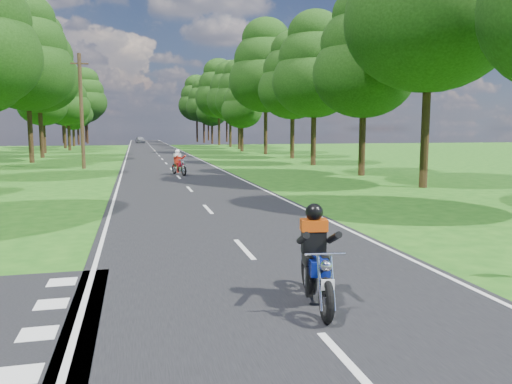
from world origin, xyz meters
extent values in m
plane|color=#1A5212|center=(0.00, 0.00, 0.00)|extent=(160.00, 160.00, 0.00)
cube|color=black|center=(0.00, 50.00, 0.01)|extent=(7.00, 140.00, 0.02)
cube|color=silver|center=(0.00, -4.00, 0.02)|extent=(0.12, 2.00, 0.01)
cube|color=silver|center=(0.00, 2.00, 0.02)|extent=(0.12, 2.00, 0.01)
cube|color=silver|center=(0.00, 8.00, 0.02)|extent=(0.12, 2.00, 0.01)
cube|color=silver|center=(0.00, 14.00, 0.02)|extent=(0.12, 2.00, 0.01)
cube|color=silver|center=(0.00, 20.00, 0.02)|extent=(0.12, 2.00, 0.01)
cube|color=silver|center=(0.00, 26.00, 0.02)|extent=(0.12, 2.00, 0.01)
cube|color=silver|center=(0.00, 32.00, 0.02)|extent=(0.12, 2.00, 0.01)
cube|color=silver|center=(0.00, 38.00, 0.02)|extent=(0.12, 2.00, 0.01)
cube|color=silver|center=(0.00, 44.00, 0.02)|extent=(0.12, 2.00, 0.01)
cube|color=silver|center=(0.00, 50.00, 0.02)|extent=(0.12, 2.00, 0.01)
cube|color=silver|center=(0.00, 56.00, 0.02)|extent=(0.12, 2.00, 0.01)
cube|color=silver|center=(0.00, 62.00, 0.02)|extent=(0.12, 2.00, 0.01)
cube|color=silver|center=(0.00, 68.00, 0.02)|extent=(0.12, 2.00, 0.01)
cube|color=silver|center=(0.00, 74.00, 0.02)|extent=(0.12, 2.00, 0.01)
cube|color=silver|center=(0.00, 80.00, 0.02)|extent=(0.12, 2.00, 0.01)
cube|color=silver|center=(0.00, 86.00, 0.02)|extent=(0.12, 2.00, 0.01)
cube|color=silver|center=(0.00, 92.00, 0.02)|extent=(0.12, 2.00, 0.01)
cube|color=silver|center=(0.00, 98.00, 0.02)|extent=(0.12, 2.00, 0.01)
cube|color=silver|center=(0.00, 104.00, 0.02)|extent=(0.12, 2.00, 0.01)
cube|color=silver|center=(0.00, 110.00, 0.02)|extent=(0.12, 2.00, 0.01)
cube|color=silver|center=(0.00, 116.00, 0.02)|extent=(0.12, 2.00, 0.01)
cube|color=silver|center=(-3.30, 50.00, 0.02)|extent=(0.10, 140.00, 0.01)
cube|color=silver|center=(3.30, 50.00, 0.02)|extent=(0.10, 140.00, 0.01)
cube|color=silver|center=(-3.80, -3.30, 0.02)|extent=(0.50, 0.50, 0.01)
cube|color=silver|center=(-3.80, -2.10, 0.02)|extent=(0.50, 0.50, 0.01)
cube|color=silver|center=(-3.80, -0.90, 0.02)|extent=(0.50, 0.50, 0.01)
cube|color=silver|center=(-3.80, 0.30, 0.02)|extent=(0.50, 0.50, 0.01)
cylinder|color=black|center=(-10.82, 35.60, 2.16)|extent=(0.40, 0.40, 4.32)
ellipsoid|color=black|center=(-10.82, 35.60, 7.47)|extent=(7.56, 7.56, 6.42)
ellipsoid|color=black|center=(-10.82, 35.60, 9.58)|extent=(6.48, 6.48, 5.51)
ellipsoid|color=black|center=(-10.82, 35.60, 11.68)|extent=(4.86, 4.86, 4.13)
cylinder|color=black|center=(-11.26, 43.10, 2.20)|extent=(0.40, 0.40, 4.40)
ellipsoid|color=black|center=(-11.26, 43.10, 7.62)|extent=(7.71, 7.71, 6.55)
ellipsoid|color=black|center=(-11.26, 43.10, 9.77)|extent=(6.60, 6.60, 5.61)
ellipsoid|color=black|center=(-11.26, 43.10, 11.92)|extent=(4.95, 4.95, 4.21)
cylinder|color=black|center=(-12.61, 52.78, 1.60)|extent=(0.40, 0.40, 3.20)
ellipsoid|color=black|center=(-12.61, 52.78, 5.54)|extent=(5.60, 5.60, 4.76)
ellipsoid|color=black|center=(-12.61, 52.78, 7.10)|extent=(4.80, 4.80, 4.08)
ellipsoid|color=black|center=(-12.61, 52.78, 8.66)|extent=(3.60, 3.60, 3.06)
cylinder|color=black|center=(-10.75, 60.15, 1.61)|extent=(0.40, 0.40, 3.22)
ellipsoid|color=black|center=(-10.75, 60.15, 5.58)|extent=(5.64, 5.64, 4.79)
ellipsoid|color=black|center=(-10.75, 60.15, 7.15)|extent=(4.83, 4.83, 4.11)
ellipsoid|color=black|center=(-10.75, 60.15, 8.72)|extent=(3.62, 3.62, 3.08)
cylinder|color=black|center=(-12.29, 67.91, 1.80)|extent=(0.40, 0.40, 3.61)
ellipsoid|color=black|center=(-12.29, 67.91, 6.25)|extent=(6.31, 6.31, 5.37)
ellipsoid|color=black|center=(-12.29, 67.91, 8.01)|extent=(5.41, 5.41, 4.60)
ellipsoid|color=black|center=(-12.29, 67.91, 9.76)|extent=(4.06, 4.06, 3.45)
cylinder|color=black|center=(-11.94, 75.74, 1.33)|extent=(0.40, 0.40, 2.67)
ellipsoid|color=black|center=(-11.94, 75.74, 4.62)|extent=(4.67, 4.67, 3.97)
ellipsoid|color=black|center=(-11.94, 75.74, 5.92)|extent=(4.00, 4.00, 3.40)
ellipsoid|color=black|center=(-11.94, 75.74, 7.22)|extent=(3.00, 3.00, 2.55)
cylinder|color=black|center=(-12.18, 84.90, 1.54)|extent=(0.40, 0.40, 3.09)
ellipsoid|color=black|center=(-12.18, 84.90, 5.34)|extent=(5.40, 5.40, 4.59)
ellipsoid|color=black|center=(-12.18, 84.90, 6.85)|extent=(4.63, 4.63, 3.93)
ellipsoid|color=black|center=(-12.18, 84.90, 8.35)|extent=(3.47, 3.47, 2.95)
cylinder|color=black|center=(-11.23, 91.41, 2.24)|extent=(0.40, 0.40, 4.48)
ellipsoid|color=black|center=(-11.23, 91.41, 7.75)|extent=(7.84, 7.84, 6.66)
ellipsoid|color=black|center=(-11.23, 91.41, 9.94)|extent=(6.72, 6.72, 5.71)
ellipsoid|color=black|center=(-11.23, 91.41, 12.12)|extent=(5.04, 5.04, 4.28)
cylinder|color=black|center=(-12.28, 100.39, 2.05)|extent=(0.40, 0.40, 4.09)
ellipsoid|color=black|center=(-12.28, 100.39, 7.09)|extent=(7.16, 7.16, 6.09)
ellipsoid|color=black|center=(-12.28, 100.39, 9.08)|extent=(6.14, 6.14, 5.22)
ellipsoid|color=black|center=(-12.28, 100.39, 11.08)|extent=(4.61, 4.61, 3.92)
cylinder|color=black|center=(11.06, 12.20, 2.28)|extent=(0.40, 0.40, 4.56)
ellipsoid|color=black|center=(11.06, 12.20, 7.89)|extent=(7.98, 7.98, 6.78)
cylinder|color=black|center=(10.92, 18.69, 1.75)|extent=(0.40, 0.40, 3.49)
ellipsoid|color=black|center=(10.92, 18.69, 6.05)|extent=(6.12, 6.12, 5.20)
ellipsoid|color=black|center=(10.92, 18.69, 7.75)|extent=(5.24, 5.24, 4.46)
ellipsoid|color=black|center=(10.92, 18.69, 9.46)|extent=(3.93, 3.93, 3.34)
cylinder|color=black|center=(11.06, 27.58, 1.85)|extent=(0.40, 0.40, 3.69)
ellipsoid|color=black|center=(11.06, 27.58, 6.39)|extent=(6.46, 6.46, 5.49)
ellipsoid|color=black|center=(11.06, 27.58, 8.19)|extent=(5.54, 5.54, 4.71)
ellipsoid|color=black|center=(11.06, 27.58, 9.99)|extent=(4.15, 4.15, 3.53)
cylinder|color=black|center=(12.17, 36.42, 1.87)|extent=(0.40, 0.40, 3.74)
ellipsoid|color=black|center=(12.17, 36.42, 6.48)|extent=(6.55, 6.55, 5.57)
ellipsoid|color=black|center=(12.17, 36.42, 8.31)|extent=(5.62, 5.62, 4.77)
ellipsoid|color=black|center=(12.17, 36.42, 10.13)|extent=(4.21, 4.21, 3.58)
cylinder|color=black|center=(11.72, 44.72, 2.32)|extent=(0.40, 0.40, 4.64)
ellipsoid|color=black|center=(11.72, 44.72, 8.04)|extent=(8.12, 8.12, 6.91)
ellipsoid|color=black|center=(11.72, 44.72, 10.30)|extent=(6.96, 6.96, 5.92)
ellipsoid|color=black|center=(11.72, 44.72, 12.56)|extent=(5.22, 5.22, 4.44)
cylinder|color=black|center=(10.55, 51.92, 1.45)|extent=(0.40, 0.40, 2.91)
ellipsoid|color=black|center=(10.55, 51.92, 5.03)|extent=(5.09, 5.09, 4.33)
ellipsoid|color=black|center=(10.55, 51.92, 6.45)|extent=(4.36, 4.36, 3.71)
ellipsoid|color=black|center=(10.55, 51.92, 7.87)|extent=(3.27, 3.27, 2.78)
cylinder|color=black|center=(11.77, 59.40, 1.94)|extent=(0.40, 0.40, 3.88)
ellipsoid|color=black|center=(11.77, 59.40, 6.71)|extent=(6.78, 6.78, 5.77)
ellipsoid|color=black|center=(11.77, 59.40, 8.60)|extent=(5.81, 5.81, 4.94)
ellipsoid|color=black|center=(11.77, 59.40, 10.49)|extent=(4.36, 4.36, 3.71)
cylinder|color=black|center=(12.10, 67.87, 2.09)|extent=(0.40, 0.40, 4.18)
ellipsoid|color=black|center=(12.10, 67.87, 7.23)|extent=(7.31, 7.31, 6.21)
ellipsoid|color=black|center=(12.10, 67.87, 9.27)|extent=(6.27, 6.27, 5.33)
ellipsoid|color=black|center=(12.10, 67.87, 11.31)|extent=(4.70, 4.70, 4.00)
cylinder|color=black|center=(11.80, 76.83, 2.32)|extent=(0.40, 0.40, 4.63)
ellipsoid|color=black|center=(11.80, 76.83, 8.02)|extent=(8.11, 8.11, 6.89)
ellipsoid|color=black|center=(11.80, 76.83, 10.28)|extent=(6.95, 6.95, 5.91)
ellipsoid|color=black|center=(11.80, 76.83, 12.54)|extent=(5.21, 5.21, 4.43)
cylinder|color=black|center=(11.69, 84.12, 1.68)|extent=(0.40, 0.40, 3.36)
ellipsoid|color=black|center=(11.69, 84.12, 5.82)|extent=(5.88, 5.88, 5.00)
ellipsoid|color=black|center=(11.69, 84.12, 7.46)|extent=(5.04, 5.04, 4.29)
ellipsoid|color=black|center=(11.69, 84.12, 9.10)|extent=(3.78, 3.78, 3.21)
cylinder|color=black|center=(11.14, 91.34, 2.04)|extent=(0.40, 0.40, 4.09)
ellipsoid|color=black|center=(11.14, 91.34, 7.07)|extent=(7.15, 7.15, 6.08)
ellipsoid|color=black|center=(11.14, 91.34, 9.07)|extent=(6.13, 6.13, 5.21)
ellipsoid|color=black|center=(11.14, 91.34, 11.06)|extent=(4.60, 4.60, 3.91)
cylinder|color=black|center=(10.68, 99.10, 2.24)|extent=(0.40, 0.40, 4.48)
ellipsoid|color=black|center=(10.68, 99.10, 7.76)|extent=(7.84, 7.84, 6.66)
ellipsoid|color=black|center=(10.68, 99.10, 9.94)|extent=(6.72, 6.72, 5.71)
ellipsoid|color=black|center=(10.68, 99.10, 12.13)|extent=(5.04, 5.04, 4.28)
cylinder|color=black|center=(-14.00, 110.00, 1.92)|extent=(0.40, 0.40, 3.84)
ellipsoid|color=black|center=(-14.00, 110.00, 6.65)|extent=(6.72, 6.72, 5.71)
ellipsoid|color=black|center=(-14.00, 110.00, 8.52)|extent=(5.76, 5.76, 4.90)
ellipsoid|color=black|center=(-14.00, 110.00, 10.39)|extent=(4.32, 4.32, 3.67)
cylinder|color=black|center=(15.00, 112.00, 2.08)|extent=(0.40, 0.40, 4.16)
ellipsoid|color=black|center=(15.00, 112.00, 7.20)|extent=(7.28, 7.28, 6.19)
ellipsoid|color=black|center=(15.00, 112.00, 9.23)|extent=(6.24, 6.24, 5.30)
ellipsoid|color=black|center=(15.00, 112.00, 11.26)|extent=(4.68, 4.68, 3.98)
cylinder|color=black|center=(-16.00, 95.00, 1.76)|extent=(0.40, 0.40, 3.52)
ellipsoid|color=black|center=(-16.00, 95.00, 6.09)|extent=(6.16, 6.16, 5.24)
ellipsoid|color=black|center=(-16.00, 95.00, 7.81)|extent=(5.28, 5.28, 4.49)
ellipsoid|color=black|center=(-16.00, 95.00, 9.53)|extent=(3.96, 3.96, 3.37)
cylinder|color=black|center=(17.00, 98.00, 2.24)|extent=(0.40, 0.40, 4.48)
ellipsoid|color=black|center=(17.00, 98.00, 7.76)|extent=(7.84, 7.84, 6.66)
ellipsoid|color=black|center=(17.00, 98.00, 9.94)|extent=(6.72, 6.72, 5.71)
ellipsoid|color=black|center=(17.00, 98.00, 12.12)|extent=(5.04, 5.04, 4.28)
cylinder|color=#382616|center=(-6.00, 28.00, 4.00)|extent=(0.26, 0.26, 8.00)
cube|color=#382616|center=(-6.00, 28.00, 7.30)|extent=(1.20, 0.10, 0.10)
imported|color=#A7A9AE|center=(-1.43, 92.02, 0.67)|extent=(2.02, 3.98, 1.30)
camera|label=1|loc=(-2.42, -9.18, 2.82)|focal=35.00mm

